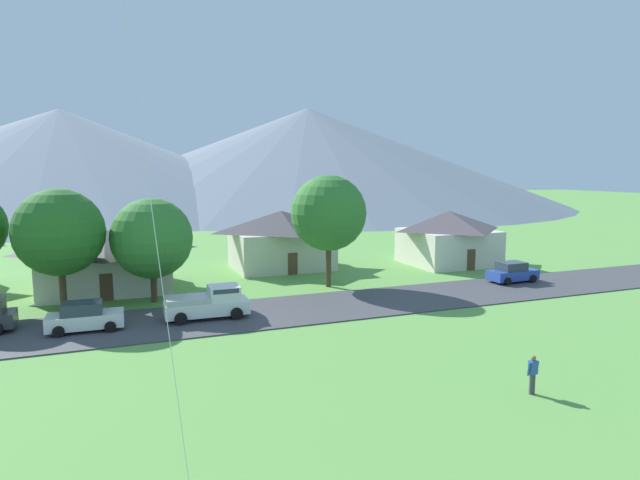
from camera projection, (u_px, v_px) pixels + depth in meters
The scene contains 13 objects.
road_strip at pixel (240, 315), 34.20m from camera, with size 160.00×7.53×0.08m, color #424247.
mountain_far_west_ridge at pixel (62, 160), 124.10m from camera, with size 121.43×121.43×23.68m, color gray.
mountain_far_east_ridge at pixel (308, 157), 147.37m from camera, with size 138.40×138.40×26.50m, color slate.
house_leftmost at pixel (448, 237), 52.90m from camera, with size 8.67×8.07×5.35m.
house_left_center at pixel (281, 239), 50.50m from camera, with size 9.63×7.57×5.56m.
house_right_center at pixel (106, 259), 41.36m from camera, with size 10.11×8.31×4.73m.
tree_left_of_center at pixel (329, 213), 42.02m from camera, with size 6.06×6.06×9.01m.
tree_right_of_center at pixel (59, 232), 34.79m from camera, with size 5.78×5.78×8.19m.
tree_near_right at pixel (152, 238), 37.19m from camera, with size 5.69×5.69×7.45m.
parked_car_blue_west_end at pixel (512, 272), 44.17m from camera, with size 4.25×2.17×1.68m.
parked_car_white_mid_west at pixel (85, 317), 30.72m from camera, with size 4.23×2.14×1.68m.
pickup_truck_white_east_side at pixel (209, 302), 33.34m from camera, with size 5.25×2.42×1.99m.
watcher_person at pixel (533, 374), 22.09m from camera, with size 0.56×0.24×1.68m.
Camera 1 is at (-7.22, -2.64, 9.33)m, focal length 29.62 mm.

